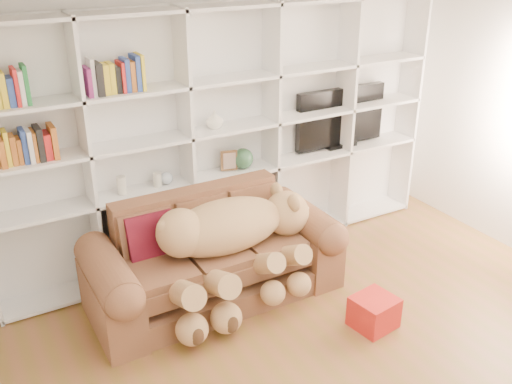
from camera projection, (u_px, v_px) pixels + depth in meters
wall_back at (220, 117)px, 5.38m from camera, size 5.00×0.02×2.70m
bookshelf at (203, 129)px, 5.18m from camera, size 4.43×0.35×2.40m
sofa at (213, 261)px, 4.93m from camera, size 2.14×0.93×0.90m
teddy_bear at (232, 240)px, 4.71m from camera, size 1.54×0.86×0.89m
throw_pillow at (150, 236)px, 4.69m from camera, size 0.39×0.22×0.41m
gift_box at (374, 312)px, 4.62m from camera, size 0.37×0.35×0.26m
tv at (340, 118)px, 5.93m from camera, size 1.06×0.18×0.63m
picture_frame at (229, 161)px, 5.37m from camera, size 0.16×0.07×0.20m
green_vase at (243, 159)px, 5.45m from camera, size 0.20×0.20×0.20m
figurine_tall at (122, 185)px, 4.92m from camera, size 0.10×0.10×0.16m
figurine_short at (157, 180)px, 5.07m from camera, size 0.08×0.08×0.13m
snow_globe at (167, 178)px, 5.11m from camera, size 0.11×0.11×0.11m
shelf_vase at (215, 120)px, 5.14m from camera, size 0.17×0.17×0.16m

